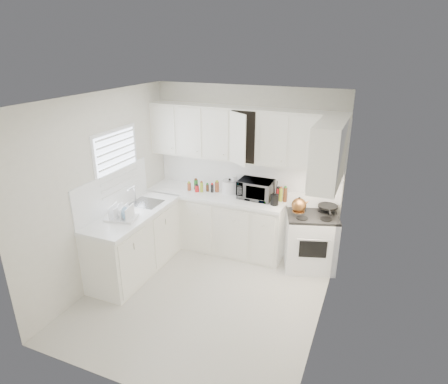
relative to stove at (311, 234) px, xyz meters
The scene contains 34 objects.
floor 1.81m from the stove, 131.73° to the right, with size 3.20×3.20×0.00m, color silver.
ceiling 2.68m from the stove, 131.73° to the right, with size 3.20×3.20×0.00m, color white.
wall_back 1.40m from the stove, 164.56° to the left, with size 3.00×3.00×0.00m, color white.
wall_front 3.19m from the stove, 111.65° to the right, with size 3.00×3.00×0.00m, color white.
wall_left 3.03m from the stove, 154.11° to the right, with size 3.20×3.20×0.00m, color white.
wall_right 1.53m from the stove, 74.54° to the right, with size 3.20×3.20×0.00m, color white.
window_blinds 2.96m from the stove, 160.42° to the right, with size 0.06×0.96×1.06m, color white, non-canonical shape.
lower_cabinets_back 1.54m from the stove, behind, with size 2.22×0.60×0.90m, color white, non-canonical shape.
lower_cabinets_left 2.59m from the stove, 155.20° to the right, with size 0.60×1.60×0.90m, color white, non-canonical shape.
countertop_back 1.58m from the stove, behind, with size 2.24×0.64×0.05m, color white.
countertop_left 2.60m from the stove, 155.10° to the right, with size 0.64×1.62×0.05m, color white.
backsplash_back 1.36m from the stove, 165.02° to the left, with size 2.98×0.02×0.55m, color white.
backsplash_left 2.93m from the stove, 157.64° to the right, with size 0.02×1.60×0.55m, color white.
upper_cabinets_back 1.49m from the stove, behind, with size 3.00×0.33×0.80m, color white, non-canonical shape.
upper_cabinets_right 1.07m from the stove, 67.71° to the right, with size 0.33×0.90×0.80m, color white, non-canonical shape.
sink 2.50m from the stove, 162.56° to the right, with size 0.42×0.38×0.30m, color gray, non-canonical shape.
stove is the anchor object (origin of this frame).
tea_kettle 0.56m from the stove, 138.37° to the right, with size 0.26×0.22×0.24m, color brown, non-canonical shape.
frying_pan 0.48m from the stove, 41.63° to the left, with size 0.28×0.48×0.04m, color black, non-canonical shape.
microwave 1.07m from the stove, behind, with size 0.52×0.29×0.35m, color gray.
rice_cooker 1.45m from the stove, behind, with size 0.24×0.24×0.24m, color white, non-canonical shape.
paper_towel 1.42m from the stove, behind, with size 0.12×0.12×0.27m, color white.
utensil_crock 0.82m from the stove, behind, with size 0.13×0.13×0.39m, color black, non-canonical shape.
dish_rack 2.74m from the stove, 150.37° to the right, with size 0.40×0.30×0.22m, color white, non-canonical shape.
spice_left_0 2.05m from the stove, behind, with size 0.06×0.06×0.13m, color #9C4D2A.
spice_left_1 1.98m from the stove, behind, with size 0.06×0.06×0.13m, color #2A7E2D.
spice_left_2 1.91m from the stove, behind, with size 0.06×0.06×0.13m, color red.
spice_left_3 1.83m from the stove, behind, with size 0.06×0.06×0.13m, color #A2BC2C.
spice_left_4 1.76m from the stove, behind, with size 0.06×0.06×0.13m, color brown.
spice_left_5 1.69m from the stove, behind, with size 0.06×0.06×0.13m, color black.
spice_left_6 1.62m from the stove, behind, with size 0.06×0.06×0.13m, color #9C4D2A.
sauce_right_0 0.77m from the stove, 162.67° to the left, with size 0.06×0.06×0.19m, color red.
sauce_right_1 0.72m from the stove, 167.15° to the left, with size 0.06×0.06×0.19m, color #A2BC2C.
sauce_right_2 0.69m from the stove, 158.82° to the left, with size 0.06×0.06×0.19m, color brown.
Camera 1 is at (1.90, -3.85, 3.18)m, focal length 30.80 mm.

